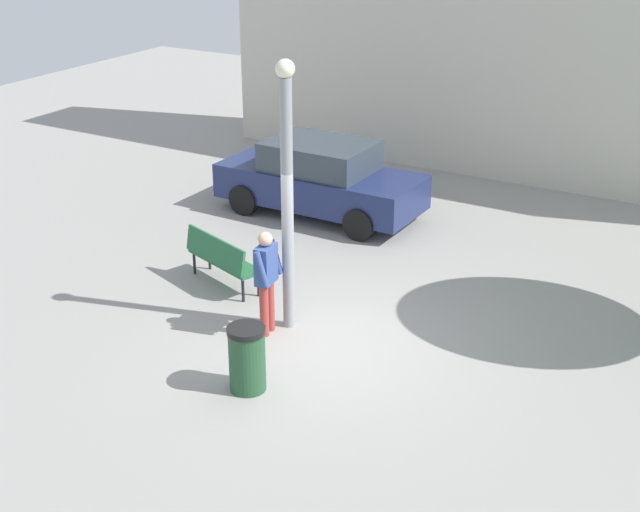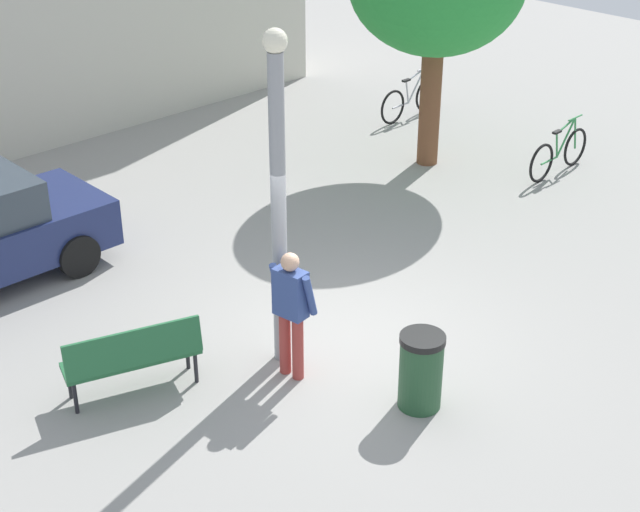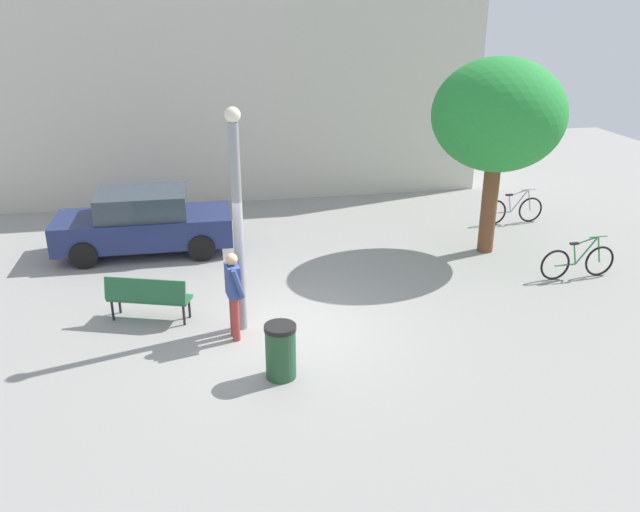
# 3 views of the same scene
# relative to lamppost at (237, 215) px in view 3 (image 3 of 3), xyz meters

# --- Properties ---
(ground_plane) EXTENTS (36.00, 36.00, 0.00)m
(ground_plane) POSITION_rel_lamppost_xyz_m (0.81, -0.28, -2.25)
(ground_plane) COLOR gray
(building_facade) EXTENTS (14.94, 2.00, 6.80)m
(building_facade) POSITION_rel_lamppost_xyz_m (0.81, 9.37, 1.15)
(building_facade) COLOR beige
(building_facade) RESTS_ON ground_plane
(lamppost) EXTENTS (0.28, 0.28, 4.16)m
(lamppost) POSITION_rel_lamppost_xyz_m (0.00, 0.00, 0.00)
(lamppost) COLOR gray
(lamppost) RESTS_ON ground_plane
(person_by_lamppost) EXTENTS (0.34, 0.62, 1.67)m
(person_by_lamppost) POSITION_rel_lamppost_xyz_m (-0.16, -0.36, -1.28)
(person_by_lamppost) COLOR #9E3833
(person_by_lamppost) RESTS_ON ground_plane
(park_bench) EXTENTS (1.67, 0.97, 0.92)m
(park_bench) POSITION_rel_lamppost_xyz_m (-1.75, 0.63, -1.70)
(park_bench) COLOR #236038
(park_bench) RESTS_ON ground_plane
(plaza_tree) EXTENTS (3.07, 3.07, 4.67)m
(plaza_tree) POSITION_rel_lamppost_xyz_m (6.26, 2.94, 1.08)
(plaza_tree) COLOR brown
(plaza_tree) RESTS_ON ground_plane
(bicycle_green) EXTENTS (1.81, 0.09, 0.97)m
(bicycle_green) POSITION_rel_lamppost_xyz_m (7.56, 0.97, -1.86)
(bicycle_green) COLOR black
(bicycle_green) RESTS_ON ground_plane
(bicycle_silver) EXTENTS (1.81, 0.09, 0.97)m
(bicycle_silver) POSITION_rel_lamppost_xyz_m (7.91, 4.81, -1.86)
(bicycle_silver) COLOR black
(bicycle_silver) RESTS_ON ground_plane
(parked_car_navy) EXTENTS (4.22, 1.85, 1.55)m
(parked_car_navy) POSITION_rel_lamppost_xyz_m (-2.02, 4.45, -1.47)
(parked_car_navy) COLOR navy
(parked_car_navy) RESTS_ON ground_plane
(trash_bin) EXTENTS (0.53, 0.53, 0.95)m
(trash_bin) POSITION_rel_lamppost_xyz_m (0.49, -1.85, -1.77)
(trash_bin) COLOR #234C2D
(trash_bin) RESTS_ON ground_plane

